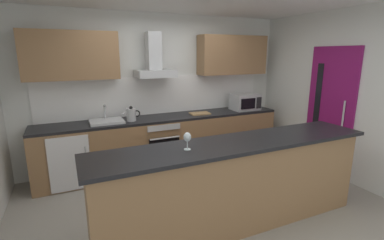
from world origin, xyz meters
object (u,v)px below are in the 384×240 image
(sink, at_px, (106,121))
(wine_glass, at_px, (187,138))
(microwave, at_px, (245,102))
(range_hood, at_px, (154,63))
(refrigerator, at_px, (69,157))
(oven, at_px, (159,143))
(chopping_board, at_px, (200,113))
(kettle, at_px, (131,114))

(sink, bearing_deg, wine_glass, -75.22)
(microwave, height_order, range_hood, range_hood)
(microwave, bearing_deg, refrigerator, 179.54)
(sink, height_order, range_hood, range_hood)
(oven, distance_m, microwave, 1.80)
(refrigerator, xyz_separation_m, chopping_board, (2.16, -0.02, 0.49))
(sink, distance_m, chopping_board, 1.59)
(oven, relative_size, refrigerator, 0.94)
(oven, relative_size, microwave, 1.60)
(microwave, height_order, wine_glass, microwave)
(chopping_board, bearing_deg, microwave, -0.25)
(oven, bearing_deg, range_hood, 90.00)
(microwave, distance_m, kettle, 2.16)
(wine_glass, bearing_deg, oven, 80.64)
(oven, distance_m, chopping_board, 0.88)
(kettle, relative_size, chopping_board, 0.85)
(range_hood, distance_m, chopping_board, 1.17)
(refrigerator, relative_size, sink, 1.70)
(oven, distance_m, sink, 0.95)
(microwave, bearing_deg, chopping_board, 179.75)
(range_hood, xyz_separation_m, chopping_board, (0.76, -0.15, -0.88))
(range_hood, bearing_deg, wine_glass, -98.79)
(microwave, xyz_separation_m, wine_glass, (-2.02, -1.90, 0.08))
(oven, relative_size, sink, 1.60)
(refrigerator, bearing_deg, chopping_board, -0.55)
(refrigerator, distance_m, range_hood, 1.96)
(refrigerator, relative_size, kettle, 2.94)
(sink, relative_size, chopping_board, 1.47)
(oven, distance_m, refrigerator, 1.41)
(wine_glass, distance_m, chopping_board, 2.20)
(microwave, relative_size, range_hood, 0.69)
(oven, height_order, kettle, kettle)
(sink, distance_m, wine_glass, 2.02)
(refrigerator, height_order, kettle, kettle)
(kettle, bearing_deg, microwave, 0.15)
(sink, height_order, kettle, sink)
(sink, height_order, wine_glass, wine_glass)
(microwave, relative_size, kettle, 1.73)
(microwave, distance_m, chopping_board, 0.96)
(wine_glass, bearing_deg, kettle, 94.07)
(range_hood, bearing_deg, refrigerator, -174.63)
(sink, xyz_separation_m, range_hood, (0.83, 0.12, 0.86))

